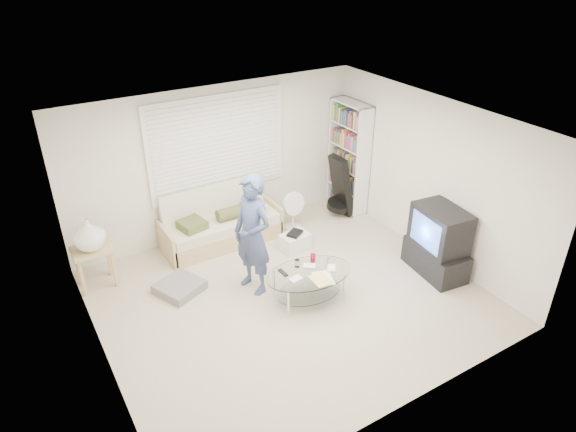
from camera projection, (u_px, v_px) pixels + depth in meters
ground at (290, 297)px, 7.22m from camera, size 5.00×5.00×0.00m
room_shell at (271, 180)px, 6.79m from camera, size 5.02×4.52×2.51m
window_blinds at (218, 145)px, 8.12m from camera, size 2.32×0.08×1.62m
futon_sofa at (221, 225)px, 8.39m from camera, size 1.93×0.78×0.94m
grey_floor_pillow at (180, 287)px, 7.32m from camera, size 0.75×0.75×0.13m
side_table at (89, 237)px, 7.09m from camera, size 0.55×0.44×1.09m
bookshelf at (349, 157)px, 9.13m from camera, size 0.31×0.84×1.99m
guitar_case at (340, 190)px, 9.08m from camera, size 0.42×0.42×1.13m
floor_fan at (293, 207)px, 8.73m from camera, size 0.42×0.28×0.69m
storage_bin at (295, 241)px, 8.26m from camera, size 0.48×0.36×0.31m
tv_unit at (438, 242)px, 7.53m from camera, size 0.63×1.03×1.06m
coffee_table at (309, 278)px, 7.01m from camera, size 1.30×0.92×0.57m
standing_person at (253, 235)px, 6.99m from camera, size 0.57×0.73×1.77m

